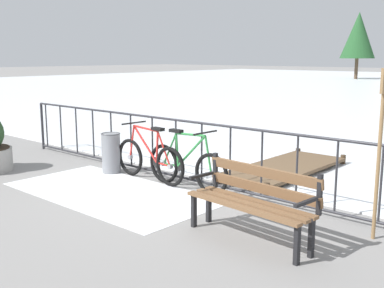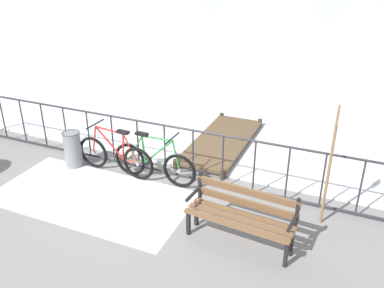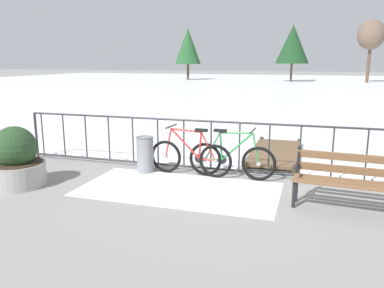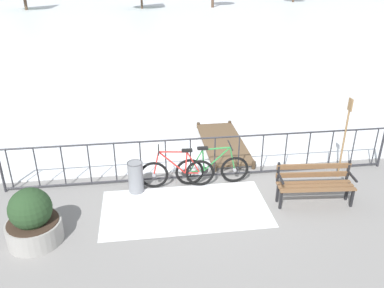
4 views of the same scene
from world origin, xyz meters
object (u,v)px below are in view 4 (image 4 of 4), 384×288
(bicycle_second, at_px, (177,173))
(trash_bin, at_px, (136,177))
(park_bench, at_px, (315,181))
(planter_with_shrub, at_px, (32,220))
(bicycle_near_railing, at_px, (212,169))
(oar_upright, at_px, (345,134))

(bicycle_second, relative_size, trash_bin, 2.34)
(park_bench, relative_size, planter_with_shrub, 1.50)
(park_bench, height_order, trash_bin, park_bench)
(park_bench, xyz_separation_m, planter_with_shrub, (-5.63, -0.56, -0.04))
(bicycle_near_railing, distance_m, park_bench, 2.27)
(bicycle_near_railing, relative_size, trash_bin, 2.34)
(park_bench, bearing_deg, planter_with_shrub, -174.28)
(bicycle_near_railing, bearing_deg, oar_upright, -2.08)
(bicycle_near_railing, bearing_deg, planter_with_shrub, -156.00)
(bicycle_near_railing, distance_m, planter_with_shrub, 3.96)
(oar_upright, bearing_deg, planter_with_shrub, -167.36)
(bicycle_near_railing, relative_size, planter_with_shrub, 1.57)
(bicycle_near_railing, distance_m, trash_bin, 1.76)
(planter_with_shrub, bearing_deg, bicycle_near_railing, 24.00)
(bicycle_second, distance_m, planter_with_shrub, 3.21)
(bicycle_second, xyz_separation_m, park_bench, (2.83, -1.00, 0.14))
(bicycle_near_railing, relative_size, oar_upright, 0.86)
(bicycle_second, bearing_deg, bicycle_near_railing, 3.06)
(bicycle_second, distance_m, oar_upright, 3.96)
(trash_bin, bearing_deg, bicycle_near_railing, 3.88)
(bicycle_near_railing, height_order, trash_bin, bicycle_near_railing)
(park_bench, bearing_deg, bicycle_second, 160.46)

